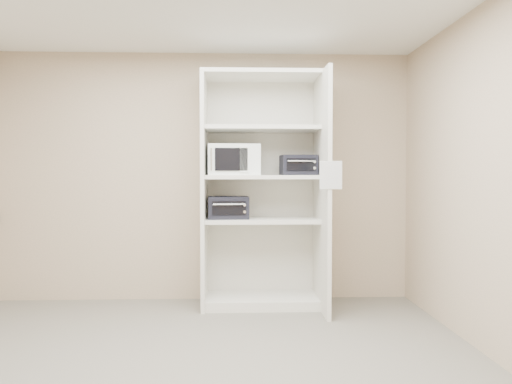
{
  "coord_description": "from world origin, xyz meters",
  "views": [
    {
      "loc": [
        0.36,
        -3.5,
        1.38
      ],
      "look_at": [
        0.54,
        1.29,
        1.21
      ],
      "focal_mm": 35.0,
      "sensor_mm": 36.0,
      "label": 1
    }
  ],
  "objects_px": {
    "shelving_unit": "(266,198)",
    "microwave": "(234,160)",
    "toaster_oven_upper": "(298,165)",
    "toaster_oven_lower": "(228,207)"
  },
  "relations": [
    {
      "from": "shelving_unit",
      "to": "microwave",
      "type": "distance_m",
      "value": 0.52
    },
    {
      "from": "shelving_unit",
      "to": "toaster_oven_upper",
      "type": "xyz_separation_m",
      "value": [
        0.33,
        -0.03,
        0.34
      ]
    },
    {
      "from": "microwave",
      "to": "toaster_oven_upper",
      "type": "xyz_separation_m",
      "value": [
        0.67,
        -0.02,
        -0.05
      ]
    },
    {
      "from": "toaster_oven_upper",
      "to": "toaster_oven_lower",
      "type": "distance_m",
      "value": 0.85
    },
    {
      "from": "microwave",
      "to": "toaster_oven_lower",
      "type": "relative_size",
      "value": 1.28
    },
    {
      "from": "toaster_oven_lower",
      "to": "toaster_oven_upper",
      "type": "bearing_deg",
      "value": -3.74
    },
    {
      "from": "toaster_oven_lower",
      "to": "shelving_unit",
      "type": "bearing_deg",
      "value": 0.63
    },
    {
      "from": "shelving_unit",
      "to": "toaster_oven_lower",
      "type": "bearing_deg",
      "value": -175.16
    },
    {
      "from": "shelving_unit",
      "to": "toaster_oven_lower",
      "type": "xyz_separation_m",
      "value": [
        -0.4,
        -0.03,
        -0.1
      ]
    },
    {
      "from": "toaster_oven_lower",
      "to": "microwave",
      "type": "bearing_deg",
      "value": 19.01
    }
  ]
}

